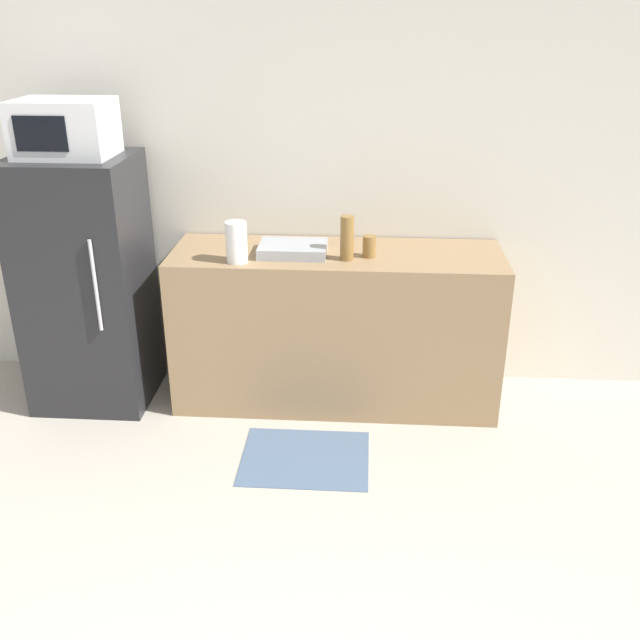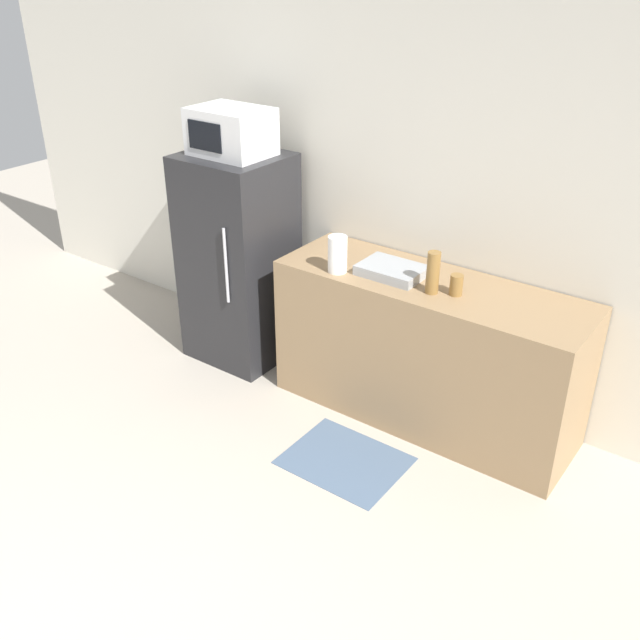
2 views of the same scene
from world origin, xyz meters
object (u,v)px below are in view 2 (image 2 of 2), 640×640
at_px(refrigerator, 239,260).
at_px(bottle_tall, 433,273).
at_px(paper_towel_roll, 338,254).
at_px(microwave, 231,132).
at_px(bottle_short, 456,285).

relative_size(refrigerator, bottle_tall, 5.97).
relative_size(refrigerator, paper_towel_roll, 6.54).
height_order(microwave, bottle_short, microwave).
relative_size(bottle_tall, bottle_short, 2.04).
xyz_separation_m(refrigerator, microwave, (-0.00, -0.00, 0.89)).
bearing_deg(bottle_tall, refrigerator, 178.53).
distance_m(refrigerator, bottle_tall, 1.55).
height_order(refrigerator, bottle_short, refrigerator).
bearing_deg(paper_towel_roll, refrigerator, 172.69).
xyz_separation_m(refrigerator, bottle_short, (1.64, 0.02, 0.26)).
bearing_deg(paper_towel_roll, microwave, 172.77).
bearing_deg(bottle_short, microwave, -179.36).
height_order(microwave, paper_towel_roll, microwave).
bearing_deg(microwave, bottle_tall, -1.43).
height_order(bottle_short, paper_towel_roll, paper_towel_roll).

